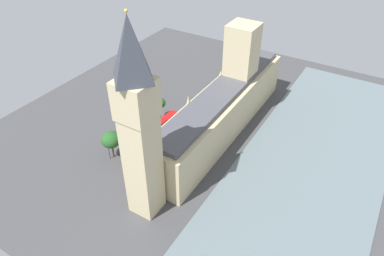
{
  "coord_description": "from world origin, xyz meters",
  "views": [
    {
      "loc": [
        -46.78,
        93.57,
        78.07
      ],
      "look_at": [
        1.0,
        14.86,
        9.36
      ],
      "focal_mm": 33.25,
      "sensor_mm": 36.0,
      "label": 1
    }
  ],
  "objects": [
    {
      "name": "pedestrian_midblock",
      "position": [
        7.58,
        0.34,
        0.72
      ],
      "size": [
        0.48,
        0.58,
        1.6
      ],
      "rotation": [
        0.0,
        0.0,
        3.21
      ],
      "color": "#336B60",
      "rests_on": "ground"
    },
    {
      "name": "river_thames",
      "position": [
        -35.82,
        0.0,
        0.12
      ],
      "size": [
        43.61,
        131.23,
        0.25
      ],
      "primitive_type": "cube",
      "color": "slate",
      "rests_on": "ground"
    },
    {
      "name": "plane_tree_leading",
      "position": [
        21.48,
        31.1,
        7.14
      ],
      "size": [
        6.33,
        6.33,
        9.87
      ],
      "color": "brown",
      "rests_on": "ground"
    },
    {
      "name": "street_lamp_under_trees",
      "position": [
        21.27,
        16.67,
        4.56
      ],
      "size": [
        0.56,
        0.56,
        6.57
      ],
      "color": "black",
      "rests_on": "ground"
    },
    {
      "name": "clock_tower",
      "position": [
        -1.06,
        42.44,
        28.98
      ],
      "size": [
        8.51,
        8.51,
        56.0
      ],
      "color": "#CCBA8E",
      "rests_on": "ground"
    },
    {
      "name": "pedestrian_opposite_hall",
      "position": [
        8.17,
        -33.34,
        0.75
      ],
      "size": [
        0.61,
        0.68,
        1.67
      ],
      "rotation": [
        0.0,
        0.0,
        0.39
      ],
      "color": "maroon",
      "rests_on": "ground"
    },
    {
      "name": "double_decker_bus_far_end",
      "position": [
        14.39,
        24.39,
        2.63
      ],
      "size": [
        3.09,
        10.62,
        4.75
      ],
      "rotation": [
        0.0,
        0.0,
        3.09
      ],
      "color": "#B20C0F",
      "rests_on": "ground"
    },
    {
      "name": "plane_tree_corner",
      "position": [
        20.89,
        5.3,
        7.02
      ],
      "size": [
        4.59,
        4.59,
        9.06
      ],
      "color": "brown",
      "rests_on": "ground"
    },
    {
      "name": "ground_plane",
      "position": [
        0.0,
        0.0,
        0.0
      ],
      "size": [
        145.81,
        145.81,
        0.0
      ],
      "primitive_type": "plane",
      "color": "#424244"
    },
    {
      "name": "street_lamp_kerbside",
      "position": [
        21.85,
        32.45,
        3.98
      ],
      "size": [
        0.56,
        0.56,
        5.61
      ],
      "color": "black",
      "rests_on": "ground"
    },
    {
      "name": "double_decker_bus_near_tower",
      "position": [
        15.58,
        9.04,
        2.63
      ],
      "size": [
        3.15,
        10.63,
        4.75
      ],
      "rotation": [
        0.0,
        0.0,
        -0.06
      ],
      "color": "red",
      "rests_on": "ground"
    },
    {
      "name": "parliament_building",
      "position": [
        -2.0,
        -2.2,
        9.91
      ],
      "size": [
        14.01,
        75.81,
        35.34
      ],
      "color": "#CCBA8E",
      "rests_on": "ground"
    },
    {
      "name": "car_white_trailing",
      "position": [
        15.51,
        -16.11,
        0.89
      ],
      "size": [
        1.96,
        4.6,
        1.74
      ],
      "rotation": [
        0.0,
        0.0,
        -0.04
      ],
      "color": "silver",
      "rests_on": "ground"
    },
    {
      "name": "car_blue_by_river_gate",
      "position": [
        15.58,
        -26.95,
        0.89
      ],
      "size": [
        1.91,
        4.56,
        1.74
      ],
      "rotation": [
        0.0,
        0.0,
        -0.03
      ],
      "color": "navy",
      "rests_on": "ground"
    }
  ]
}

